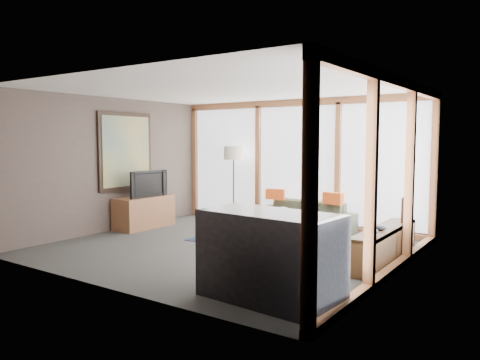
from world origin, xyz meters
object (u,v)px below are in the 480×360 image
Objects in this scene: sofa at (302,217)px; tv_console at (144,212)px; coffee_table at (277,227)px; bookshelf at (384,246)px; television at (146,184)px; floor_lamp at (233,184)px; bar_counter at (270,257)px.

tv_console is (-2.83, -1.44, 0.03)m from sofa.
bookshelf reaches higher than coffee_table.
sofa is 2.16× the size of television.
floor_lamp is 1.77× the size of television.
bookshelf is at bearing -31.66° from sofa.
floor_lamp is at bearing 178.68° from sofa.
bar_counter is at bearing -50.13° from floor_lamp.
floor_lamp reaches higher than television.
tv_console reaches higher than coffee_table.
floor_lamp is at bearing -30.03° from television.
coffee_table is 0.87× the size of tv_console.
television is at bearing -13.16° from tv_console.
sofa is at bearing 79.38° from coffee_table.
television is at bearing 156.31° from bar_counter.
television is (-2.61, -0.74, 0.72)m from coffee_table.
bar_counter is (4.32, -2.28, 0.18)m from tv_console.
floor_lamp is 1.29× the size of tv_console.
television is (-2.74, -1.46, 0.61)m from sofa.
sofa is at bearing -59.09° from television.
bookshelf is (2.17, -0.69, 0.07)m from coffee_table.
tv_console is 4.89m from bar_counter.
sofa is 1.27× the size of bar_counter.
tv_console is at bearing 79.76° from television.
sofa is 3.17m from tv_console.
television reaches higher than bookshelf.
bar_counter reaches higher than sofa.
bar_counter is at bearing -65.06° from sofa.
bookshelf is (2.04, -1.41, -0.04)m from sofa.
television is 4.82m from bar_counter.
bar_counter reaches higher than bookshelf.
coffee_table is 1.19× the size of television.
bookshelf is at bearing -86.52° from television.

